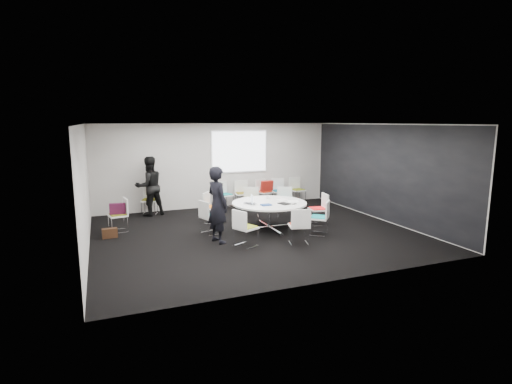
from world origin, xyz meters
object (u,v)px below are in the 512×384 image
object	(u,v)px
chair_ring_h	(319,224)
chair_ring_e	(210,223)
chair_back_a	(225,200)
laptop	(251,203)
chair_spare_left	(119,221)
cup	(268,197)
chair_ring_a	(318,215)
person_main	(218,205)
person_back	(149,186)
chair_person_back	(150,205)
maroon_bag	(117,209)
chair_ring_c	(252,208)
chair_ring_g	(299,233)
chair_ring_b	(284,207)
chair_ring_f	(246,235)
chair_back_b	(242,199)
conference_table	(269,210)
chair_back_d	(279,196)
brown_bag	(110,233)
chair_ring_d	(213,213)
chair_back_c	(264,197)
chair_back_e	(297,195)

from	to	relation	value
chair_ring_h	chair_ring_e	bearing A→B (deg)	107.45
chair_back_a	laptop	xyz separation A→B (m)	(-0.17, -2.95, 0.47)
chair_back_a	chair_spare_left	xyz separation A→B (m)	(-3.43, -1.77, 0.00)
cup	chair_ring_a	bearing A→B (deg)	-22.20
person_main	person_back	size ratio (longest dim) A/B	1.01
chair_person_back	cup	bearing A→B (deg)	158.78
chair_person_back	maroon_bag	distance (m)	2.07
chair_ring_c	chair_ring_g	size ratio (longest dim) A/B	1.00
chair_ring_b	person_back	distance (m)	4.18
chair_ring_b	chair_ring_f	bearing A→B (deg)	74.63
chair_back_b	chair_ring_h	bearing A→B (deg)	107.54
chair_ring_a	person_back	xyz separation A→B (m)	(-4.25, 2.89, 0.64)
conference_table	chair_person_back	xyz separation A→B (m)	(-2.79, 2.94, -0.24)
chair_ring_b	chair_spare_left	bearing A→B (deg)	26.25
chair_back_d	chair_person_back	distance (m)	4.43
chair_back_a	conference_table	bearing A→B (deg)	78.71
chair_ring_c	brown_bag	size ratio (longest dim) A/B	2.44
chair_ring_e	person_main	size ratio (longest dim) A/B	0.48
conference_table	person_main	xyz separation A→B (m)	(-1.63, -0.67, 0.41)
chair_ring_g	person_main	size ratio (longest dim) A/B	0.48
chair_back_a	maroon_bag	xyz separation A→B (m)	(-3.45, -1.77, 0.34)
person_main	chair_back_a	bearing A→B (deg)	-37.05
chair_back_d	laptop	world-z (taller)	chair_back_d
chair_back_b	person_main	size ratio (longest dim) A/B	0.48
chair_person_back	chair_ring_d	bearing A→B (deg)	150.40
chair_ring_h	chair_person_back	size ratio (longest dim) A/B	1.00
chair_back_a	chair_person_back	xyz separation A→B (m)	(-2.44, -0.00, 0.00)
person_main	maroon_bag	distance (m)	2.87
chair_ring_f	brown_bag	xyz separation A→B (m)	(-2.92, 1.88, -0.16)
chair_back_b	chair_person_back	distance (m)	3.06
chair_back_c	cup	world-z (taller)	chair_back_c
chair_person_back	person_main	bearing A→B (deg)	127.29
chair_ring_g	chair_back_b	distance (m)	4.47
chair_ring_b	chair_ring_g	world-z (taller)	same
chair_ring_h	chair_back_c	xyz separation A→B (m)	(0.11, 3.94, 0.00)
chair_ring_f	chair_person_back	bearing A→B (deg)	176.95
chair_ring_b	chair_spare_left	world-z (taller)	same
chair_back_c	chair_spare_left	size ratio (longest dim) A/B	1.00
chair_ring_e	maroon_bag	distance (m)	2.47
chair_ring_f	chair_back_a	distance (m)	4.23
chair_ring_e	chair_ring_h	xyz separation A→B (m)	(2.57, -1.10, 0.00)
chair_ring_c	chair_back_a	distance (m)	1.53
maroon_bag	chair_back_b	bearing A→B (deg)	23.48
chair_ring_a	cup	size ratio (longest dim) A/B	9.78
conference_table	chair_ring_g	xyz separation A→B (m)	(0.11, -1.52, -0.24)
chair_spare_left	laptop	world-z (taller)	chair_spare_left
chair_ring_e	chair_back_e	bearing A→B (deg)	106.79
chair_person_back	cup	size ratio (longest dim) A/B	9.78
chair_ring_f	chair_ring_h	size ratio (longest dim) A/B	1.00
conference_table	chair_ring_g	world-z (taller)	chair_ring_g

